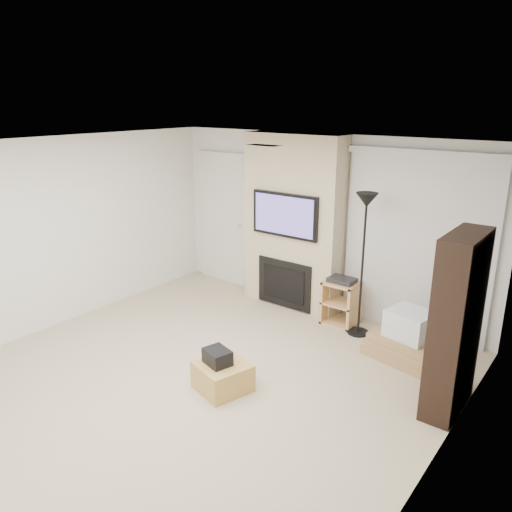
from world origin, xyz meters
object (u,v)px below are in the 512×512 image
Objects in this scene: box_stack at (409,340)px; bookshelf at (456,324)px; floor_lamp at (365,225)px; ottoman at (223,376)px; av_stand at (341,300)px.

box_stack is 1.20m from bookshelf.
bookshelf is (1.43, -0.95, -0.57)m from floor_lamp.
ottoman is at bearing -150.63° from bookshelf.
av_stand reaches higher than box_stack.
floor_lamp is 1.86× the size of box_stack.
floor_lamp is at bearing 146.34° from bookshelf.
ottoman is 0.27× the size of floor_lamp.
floor_lamp is 1.18m from av_stand.
av_stand reaches higher than ottoman.
ottoman is 2.40m from bookshelf.
bookshelf is at bearing -31.57° from av_stand.
ottoman is 2.52m from floor_lamp.
floor_lamp is (0.55, 2.07, 1.32)m from ottoman.
av_stand is at bearing 84.56° from ottoman.
ottoman is at bearing -104.85° from floor_lamp.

